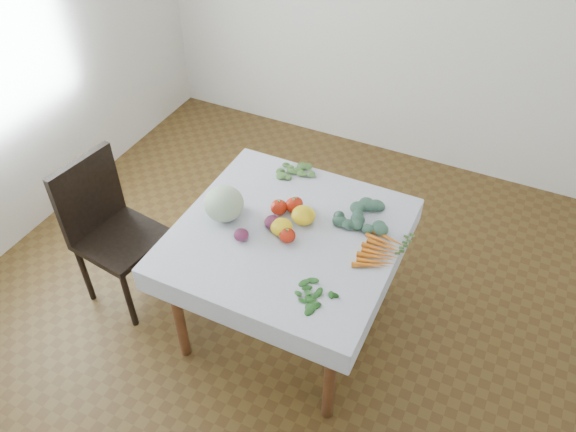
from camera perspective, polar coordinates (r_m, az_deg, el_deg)
name	(u,v)px	position (r m, az deg, el deg)	size (l,w,h in m)	color
ground	(288,323)	(3.45, -0.02, -10.79)	(4.00, 4.00, 0.00)	brown
table	(288,246)	(2.96, -0.03, -3.11)	(1.00, 1.00, 0.75)	brown
tablecloth	(288,233)	(2.89, -0.03, -1.72)	(1.12, 1.12, 0.01)	white
chair	(108,223)	(3.41, -17.86, -0.70)	(0.48, 0.48, 0.95)	black
cabbage	(224,204)	(2.93, -6.53, 1.26)	(0.21, 0.21, 0.19)	#B2C6A6
tomato_a	(279,207)	(2.97, -0.93, 0.89)	(0.09, 0.09, 0.08)	#B41F0C
tomato_b	(296,203)	(3.01, 0.80, 1.30)	(0.08, 0.08, 0.07)	#B41F0C
tomato_c	(294,205)	(2.99, 0.56, 1.10)	(0.09, 0.09, 0.08)	#B41F0C
tomato_d	(287,236)	(2.82, -0.06, -2.01)	(0.08, 0.08, 0.07)	#B41F0C
heirloom_back	(303,215)	(2.92, 1.57, 0.07)	(0.13, 0.13, 0.09)	yellow
heirloom_front	(282,227)	(2.86, -0.66, -1.14)	(0.12, 0.12, 0.08)	yellow
onion_a	(241,235)	(2.84, -4.77, -1.92)	(0.08, 0.08, 0.06)	#501731
onion_b	(272,222)	(2.89, -1.59, -0.65)	(0.09, 0.09, 0.07)	#501731
tomatillo_cluster	(224,204)	(3.04, -6.48, 1.25)	(0.15, 0.11, 0.05)	#BADD7F
carrot_bunch	(381,252)	(2.81, 9.40, -3.60)	(0.19, 0.30, 0.03)	orange
kale_bunch	(356,217)	(2.96, 6.97, -0.07)	(0.36, 0.28, 0.04)	#395D4A
basil_bunch	(314,297)	(2.59, 2.70, -8.22)	(0.22, 0.19, 0.01)	#215A1C
dill_bunch	(296,170)	(3.27, 0.82, 4.65)	(0.23, 0.19, 0.02)	#497435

